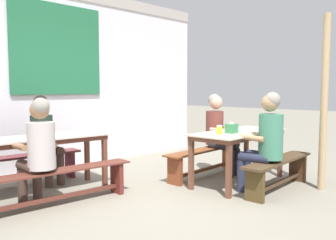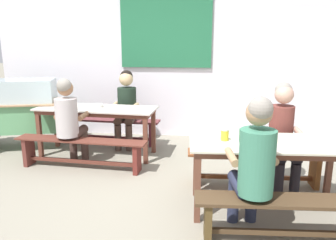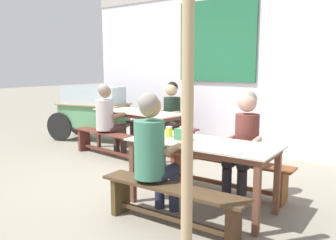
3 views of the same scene
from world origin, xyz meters
name	(u,v)px [view 1 (image 1 of 3)]	position (x,y,z in m)	size (l,w,h in m)	color
ground_plane	(163,200)	(0.00, 0.00, 0.00)	(40.00, 40.00, 0.00)	gray
backdrop_wall	(59,74)	(0.00, 2.53, 1.61)	(6.34, 0.23, 3.08)	white
dining_table_far	(37,143)	(-0.98, 1.29, 0.67)	(1.86, 0.75, 0.75)	beige
dining_table_near	(239,137)	(1.34, -0.19, 0.67)	(1.68, 0.80, 0.75)	beige
bench_far_back	(22,164)	(-0.94, 1.89, 0.29)	(1.70, 0.40, 0.42)	brown
bench_far_front	(58,183)	(-1.02, 0.69, 0.28)	(1.85, 0.39, 0.42)	brown
bench_near_back	(205,158)	(1.30, 0.41, 0.28)	(1.68, 0.38, 0.42)	brown
bench_near_front	(279,169)	(1.37, -0.79, 0.29)	(1.56, 0.37, 0.42)	#493521
person_right_near_table	(219,129)	(1.57, 0.35, 0.72)	(0.42, 0.55, 1.28)	black
person_center_facing	(44,133)	(-0.64, 1.80, 0.72)	(0.43, 0.56, 1.26)	#4D3A31
person_left_back_turned	(39,147)	(-1.20, 0.77, 0.71)	(0.41, 0.55, 1.26)	#4A342D
person_near_front	(265,137)	(1.10, -0.74, 0.74)	(0.46, 0.57, 1.31)	#2B304B
tissue_box	(232,128)	(1.10, -0.22, 0.81)	(0.16, 0.12, 0.15)	#377F4F
condiment_jar	(219,130)	(0.88, -0.18, 0.80)	(0.08, 0.08, 0.12)	yellow
soup_bowl	(36,135)	(-0.97, 1.33, 0.77)	(0.18, 0.18, 0.05)	silver
wooden_support_post	(324,103)	(1.83, -1.18, 1.17)	(0.09, 0.09, 2.33)	tan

